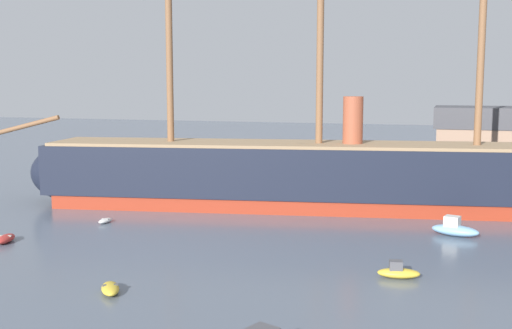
% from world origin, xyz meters
% --- Properties ---
extents(tall_ship, '(71.95, 20.01, 34.81)m').
position_xyz_m(tall_ship, '(5.50, 47.66, 3.79)').
color(tall_ship, maroon).
rests_on(tall_ship, ground).
extents(dinghy_near_centre, '(2.38, 2.79, 0.61)m').
position_xyz_m(dinghy_near_centre, '(-1.46, 15.88, 0.31)').
color(dinghy_near_centre, gold).
rests_on(dinghy_near_centre, ground).
extents(dinghy_mid_left, '(1.95, 3.01, 0.66)m').
position_xyz_m(dinghy_mid_left, '(-16.96, 24.68, 0.33)').
color(dinghy_mid_left, '#B22D28').
rests_on(dinghy_mid_left, ground).
extents(motorboat_mid_right, '(3.11, 1.69, 1.24)m').
position_xyz_m(motorboat_mid_right, '(16.10, 24.87, 0.44)').
color(motorboat_mid_right, gold).
rests_on(motorboat_mid_right, ground).
extents(dinghy_alongside_bow, '(0.95, 1.97, 0.46)m').
position_xyz_m(dinghy_alongside_bow, '(-12.86, 34.00, 0.23)').
color(dinghy_alongside_bow, silver).
rests_on(dinghy_alongside_bow, ground).
extents(motorboat_alongside_stern, '(4.53, 2.83, 1.77)m').
position_xyz_m(motorboat_alongside_stern, '(19.84, 39.00, 0.62)').
color(motorboat_alongside_stern, '#7FB2D6').
rests_on(motorboat_alongside_stern, ground).
extents(sailboat_far_left, '(4.40, 2.43, 5.49)m').
position_xyz_m(sailboat_far_left, '(-26.77, 54.62, 0.46)').
color(sailboat_far_left, silver).
rests_on(sailboat_far_left, ground).
extents(motorboat_distant_centre, '(2.83, 4.53, 1.77)m').
position_xyz_m(motorboat_distant_centre, '(4.48, 61.61, 0.62)').
color(motorboat_distant_centre, '#1E284C').
rests_on(motorboat_distant_centre, ground).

